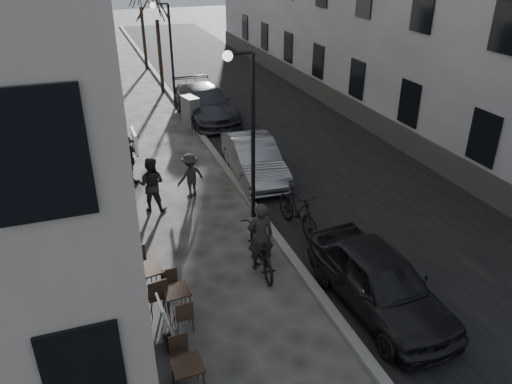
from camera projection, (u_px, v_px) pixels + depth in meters
ground at (349, 351)px, 10.39m from camera, size 120.00×120.00×0.00m
road at (260, 111)px, 24.99m from camera, size 7.30×60.00×0.00m
kerb at (188, 117)px, 23.87m from camera, size 0.25×60.00×0.12m
streetlamp_near at (247, 119)px, 13.96m from camera, size 0.90×0.28×5.09m
streetlamp_far at (167, 44)px, 24.04m from camera, size 0.90×0.28×5.09m
tree_near at (156, 4)px, 25.90m from camera, size 2.40×2.40×5.70m
bistro_set_a at (188, 375)px, 9.26m from camera, size 0.59×1.40×0.82m
bistro_set_b at (177, 300)px, 11.19m from camera, size 0.60×1.41×0.82m
bistro_set_c at (148, 280)px, 11.74m from camera, size 0.77×1.70×0.97m
sign_board at (168, 326)px, 10.38m from camera, size 0.41×0.68×1.14m
utility_cabinet at (191, 112)px, 22.57m from camera, size 0.72×1.03×1.39m
bicycle at (260, 249)px, 12.78m from camera, size 0.98×2.26×1.15m
cyclist_rider at (260, 237)px, 12.62m from camera, size 0.73×0.52×1.89m
pedestrian_near at (151, 184)px, 15.45m from camera, size 1.07×0.98×1.78m
pedestrian_mid at (190, 175)px, 16.35m from camera, size 1.11×0.87×1.50m
pedestrian_far at (128, 161)px, 17.08m from camera, size 1.05×1.04×1.78m
car_near at (380, 282)px, 11.29m from camera, size 1.96×4.41×1.47m
car_mid at (254, 159)px, 17.73m from camera, size 1.74×4.36×1.41m
car_far at (205, 103)px, 23.49m from camera, size 2.44×5.42×1.54m
moped at (298, 210)px, 14.40m from camera, size 0.85×2.31×1.36m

